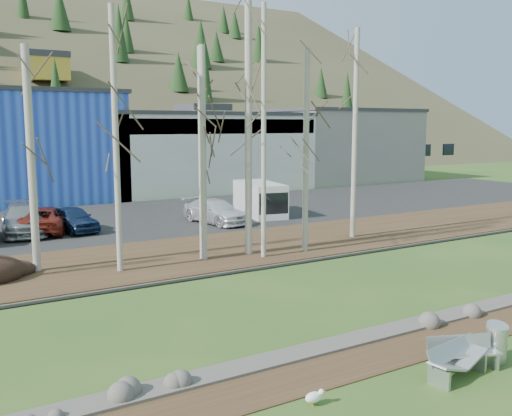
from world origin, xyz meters
TOP-DOWN VIEW (x-y plane):
  - ground at (0.00, 0.00)m, footprint 200.00×200.00m
  - dirt_strip at (0.00, 2.10)m, footprint 80.00×1.80m
  - near_bank_rocks at (0.00, 3.10)m, footprint 80.00×0.80m
  - river at (0.00, 7.20)m, footprint 80.00×8.00m
  - far_bank_rocks at (0.00, 11.30)m, footprint 80.00×0.80m
  - far_bank at (0.00, 14.50)m, footprint 80.00×7.00m
  - parking_lot at (0.00, 25.00)m, footprint 80.00×14.00m
  - building_white at (12.00, 38.98)m, footprint 18.36×12.24m
  - building_grey at (28.00, 39.00)m, footprint 14.28×12.24m
  - bench_intact at (1.03, 0.45)m, footprint 1.67×1.03m
  - bench_damaged at (0.50, 0.25)m, footprint 1.83×0.81m
  - litter_bin at (2.09, 0.36)m, footprint 0.60×0.60m
  - seagull at (-3.09, 0.84)m, footprint 0.47×0.23m
  - birch_1 at (-6.01, 14.75)m, footprint 0.30×0.30m
  - birch_2 at (-3.26, 13.09)m, footprint 0.23×0.23m
  - birch_3 at (0.36, 13.11)m, footprint 0.25×0.25m
  - birch_4 at (0.37, 13.31)m, footprint 0.22×0.22m
  - birch_5 at (2.74, 12.24)m, footprint 0.21×0.21m
  - birch_6 at (2.46, 13.03)m, footprint 0.30×0.30m
  - birch_7 at (4.92, 12.25)m, footprint 0.25×0.25m
  - birch_8 at (8.90, 13.68)m, footprint 0.25×0.25m
  - car_2 at (-4.06, 22.97)m, footprint 3.83×5.30m
  - car_3 at (-5.13, 23.11)m, footprint 2.77×5.46m
  - car_4 at (-2.79, 22.46)m, footprint 2.25×4.11m
  - car_5 at (4.85, 20.89)m, footprint 2.69×4.94m
  - van_white at (8.49, 21.85)m, footprint 2.76×4.94m

SIDE VIEW (x-z plane):
  - ground at x=0.00m, z-range 0.00..0.00m
  - near_bank_rocks at x=0.00m, z-range -0.25..0.25m
  - river at x=0.00m, z-range -0.45..0.45m
  - far_bank_rocks at x=0.00m, z-range -0.23..0.23m
  - dirt_strip at x=0.00m, z-range 0.00..0.03m
  - parking_lot at x=0.00m, z-range 0.00..0.14m
  - far_bank at x=0.00m, z-range 0.00..0.15m
  - seagull at x=-3.09m, z-range 0.02..0.36m
  - bench_damaged at x=0.50m, z-range 0.00..0.79m
  - bench_intact at x=1.03m, z-range 0.00..0.80m
  - litter_bin at x=2.09m, z-range 0.00..0.86m
  - car_4 at x=-2.79m, z-range 0.14..1.47m
  - car_2 at x=-4.06m, z-range 0.14..1.48m
  - car_5 at x=4.85m, z-range 0.14..1.50m
  - car_3 at x=-5.13m, z-range 0.14..1.66m
  - van_white at x=8.49m, z-range 0.14..2.18m
  - building_white at x=12.00m, z-range 0.01..6.81m
  - building_grey at x=28.00m, z-range 0.01..7.31m
  - birch_1 at x=-6.01m, z-range 0.15..8.66m
  - birch_4 at x=0.37m, z-range 0.15..8.87m
  - birch_3 at x=0.36m, z-range 0.15..8.90m
  - birch_7 at x=4.92m, z-range 0.15..9.00m
  - birch_2 at x=-3.26m, z-range 0.15..10.08m
  - birch_8 at x=8.90m, z-range 0.15..10.35m
  - birch_5 at x=2.74m, z-range 0.15..10.62m
  - birch_6 at x=2.46m, z-range 0.15..12.08m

